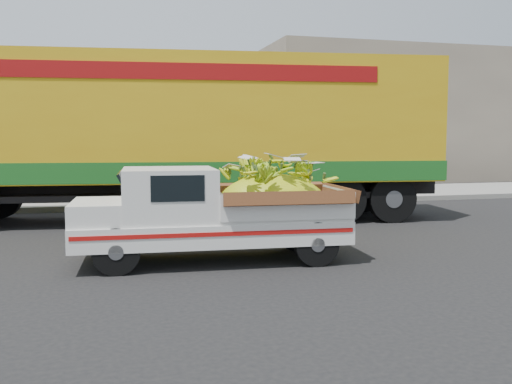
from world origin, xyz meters
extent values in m
plane|color=black|center=(0.00, 0.00, 0.00)|extent=(100.00, 100.00, 0.00)
cube|color=gray|center=(0.00, 6.37, 0.07)|extent=(60.00, 0.25, 0.15)
cube|color=gray|center=(0.00, 8.47, 0.07)|extent=(60.00, 4.00, 0.14)
cube|color=gray|center=(14.00, 15.37, 3.00)|extent=(14.00, 6.00, 6.00)
cylinder|color=black|center=(0.05, -1.25, 0.34)|extent=(0.69, 0.24, 0.68)
cylinder|color=black|center=(0.14, 0.06, 0.34)|extent=(0.69, 0.24, 0.68)
cylinder|color=black|center=(3.00, -1.44, 0.34)|extent=(0.69, 0.24, 0.68)
cylinder|color=black|center=(3.09, -0.14, 0.34)|extent=(0.69, 0.24, 0.68)
cube|color=silver|center=(1.52, -0.69, 0.50)|extent=(4.31, 1.80, 0.35)
cube|color=#A50F0C|center=(1.47, -1.45, 0.56)|extent=(4.12, 0.28, 0.06)
cube|color=silver|center=(-0.54, -0.55, 0.40)|extent=(0.19, 1.50, 0.13)
cube|color=silver|center=(-0.20, -0.57, 0.83)|extent=(0.86, 1.48, 0.32)
cube|color=silver|center=(0.87, -0.65, 1.08)|extent=(1.48, 1.55, 0.81)
cube|color=black|center=(0.92, -1.39, 1.23)|extent=(0.76, 0.06, 0.38)
cube|color=silver|center=(2.60, -0.76, 0.90)|extent=(2.16, 1.66, 0.46)
ellipsoid|color=yellow|center=(2.51, -0.75, 0.81)|extent=(1.94, 1.34, 1.15)
cylinder|color=black|center=(6.33, 2.38, 0.55)|extent=(1.13, 0.45, 1.10)
cylinder|color=black|center=(6.57, 4.37, 0.55)|extent=(1.13, 0.45, 1.10)
cylinder|color=black|center=(5.14, 2.52, 0.55)|extent=(1.13, 0.45, 1.10)
cylinder|color=black|center=(5.38, 4.51, 0.55)|extent=(1.13, 0.45, 1.10)
cube|color=black|center=(1.78, 3.92, 0.78)|extent=(12.03, 2.40, 0.36)
cube|color=gold|center=(1.78, 3.92, 2.38)|extent=(11.97, 3.86, 2.84)
cube|color=#1A5B1C|center=(1.78, 3.92, 1.21)|extent=(12.03, 3.89, 0.45)
cube|color=maroon|center=(1.64, 2.67, 3.35)|extent=(8.34, 1.00, 0.35)
camera|label=1|loc=(-0.10, -9.46, 1.94)|focal=40.00mm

